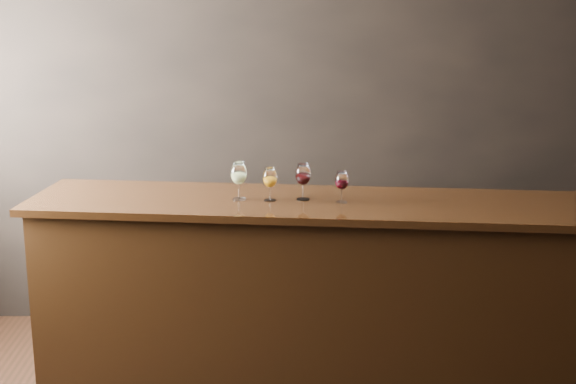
{
  "coord_description": "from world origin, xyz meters",
  "views": [
    {
      "loc": [
        -0.02,
        -3.23,
        2.26
      ],
      "look_at": [
        0.09,
        1.12,
        1.19
      ],
      "focal_mm": 50.0,
      "sensor_mm": 36.0,
      "label": 1
    }
  ],
  "objects_px": {
    "bar_counter": "(315,299)",
    "glass_white": "(239,174)",
    "glass_red_a": "(303,175)",
    "glass_amber": "(270,178)",
    "glass_red_b": "(342,181)",
    "back_bar_shelf": "(231,265)"
  },
  "relations": [
    {
      "from": "bar_counter",
      "to": "glass_white",
      "type": "distance_m",
      "value": 0.86
    },
    {
      "from": "glass_white",
      "to": "glass_red_a",
      "type": "distance_m",
      "value": 0.36
    },
    {
      "from": "glass_amber",
      "to": "glass_red_b",
      "type": "xyz_separation_m",
      "value": [
        0.4,
        -0.05,
        -0.01
      ]
    },
    {
      "from": "glass_red_b",
      "to": "back_bar_shelf",
      "type": "bearing_deg",
      "value": 125.32
    },
    {
      "from": "glass_white",
      "to": "glass_red_a",
      "type": "relative_size",
      "value": 1.04
    },
    {
      "from": "bar_counter",
      "to": "glass_white",
      "type": "bearing_deg",
      "value": -177.7
    },
    {
      "from": "glass_white",
      "to": "glass_amber",
      "type": "distance_m",
      "value": 0.18
    },
    {
      "from": "glass_white",
      "to": "glass_amber",
      "type": "bearing_deg",
      "value": -9.75
    },
    {
      "from": "glass_amber",
      "to": "glass_red_b",
      "type": "relative_size",
      "value": 1.07
    },
    {
      "from": "glass_red_a",
      "to": "glass_red_b",
      "type": "xyz_separation_m",
      "value": [
        0.21,
        -0.07,
        -0.02
      ]
    },
    {
      "from": "back_bar_shelf",
      "to": "glass_white",
      "type": "distance_m",
      "value": 1.21
    },
    {
      "from": "bar_counter",
      "to": "glass_red_b",
      "type": "bearing_deg",
      "value": -8.13
    },
    {
      "from": "glass_white",
      "to": "glass_red_a",
      "type": "height_order",
      "value": "glass_white"
    },
    {
      "from": "glass_white",
      "to": "glass_red_b",
      "type": "relative_size",
      "value": 1.22
    },
    {
      "from": "bar_counter",
      "to": "back_bar_shelf",
      "type": "xyz_separation_m",
      "value": [
        -0.53,
        0.91,
        -0.1
      ]
    },
    {
      "from": "glass_white",
      "to": "glass_amber",
      "type": "xyz_separation_m",
      "value": [
        0.17,
        -0.03,
        -0.02
      ]
    },
    {
      "from": "bar_counter",
      "to": "glass_amber",
      "type": "distance_m",
      "value": 0.76
    },
    {
      "from": "glass_red_a",
      "to": "bar_counter",
      "type": "bearing_deg",
      "value": -21.07
    },
    {
      "from": "bar_counter",
      "to": "back_bar_shelf",
      "type": "bearing_deg",
      "value": 127.64
    },
    {
      "from": "bar_counter",
      "to": "glass_white",
      "type": "relative_size",
      "value": 14.59
    },
    {
      "from": "glass_amber",
      "to": "bar_counter",
      "type": "bearing_deg",
      "value": -1.82
    },
    {
      "from": "glass_white",
      "to": "glass_red_b",
      "type": "bearing_deg",
      "value": -7.66
    }
  ]
}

